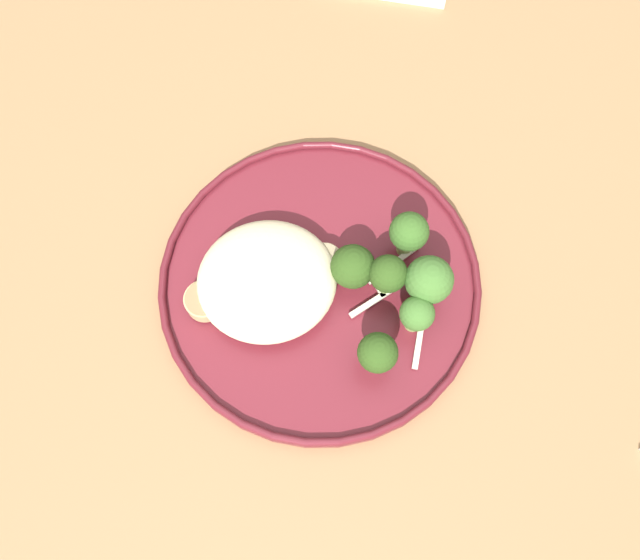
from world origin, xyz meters
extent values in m
plane|color=#665B51|center=(0.00, 0.00, 0.00)|extent=(6.00, 6.00, 0.00)
cube|color=#9E754C|center=(0.00, 0.00, 0.72)|extent=(1.40, 1.00, 0.04)
cube|color=olive|center=(-0.64, -0.44, 0.35)|extent=(0.06, 0.06, 0.70)
cylinder|color=maroon|center=(-0.03, 0.00, 0.74)|extent=(0.29, 0.29, 0.01)
torus|color=maroon|center=(-0.03, 0.00, 0.75)|extent=(0.29, 0.29, 0.01)
ellipsoid|color=beige|center=(0.01, 0.00, 0.77)|extent=(0.12, 0.12, 0.04)
cylinder|color=#DBB77A|center=(0.07, 0.01, 0.76)|extent=(0.03, 0.03, 0.02)
cylinder|color=#8E774F|center=(0.07, 0.01, 0.77)|extent=(0.03, 0.03, 0.00)
cylinder|color=beige|center=(-0.04, -0.02, 0.76)|extent=(0.03, 0.03, 0.01)
cylinder|color=#988766|center=(-0.04, -0.02, 0.77)|extent=(0.03, 0.03, 0.00)
cylinder|color=#DBB77A|center=(0.03, -0.04, 0.76)|extent=(0.03, 0.03, 0.01)
cylinder|color=#8E774F|center=(0.03, -0.04, 0.77)|extent=(0.03, 0.03, 0.00)
cylinder|color=#E5C689|center=(0.05, -0.01, 0.76)|extent=(0.03, 0.03, 0.01)
cylinder|color=#958159|center=(0.05, -0.01, 0.77)|extent=(0.02, 0.02, 0.00)
cylinder|color=#89A356|center=(-0.11, 0.05, 0.76)|extent=(0.02, 0.02, 0.02)
sphere|color=#42702D|center=(-0.11, 0.05, 0.78)|extent=(0.03, 0.03, 0.03)
cylinder|color=#7A994C|center=(-0.09, 0.01, 0.76)|extent=(0.02, 0.02, 0.03)
sphere|color=#2D4C19|center=(-0.09, 0.01, 0.79)|extent=(0.03, 0.03, 0.03)
cylinder|color=#89A356|center=(-0.06, 0.00, 0.76)|extent=(0.01, 0.01, 0.02)
sphere|color=#2D4C19|center=(-0.06, 0.00, 0.78)|extent=(0.04, 0.04, 0.04)
cylinder|color=#7A994C|center=(-0.12, 0.02, 0.76)|extent=(0.02, 0.02, 0.02)
sphere|color=#42702D|center=(-0.12, 0.02, 0.79)|extent=(0.04, 0.04, 0.04)
cylinder|color=#7A994C|center=(-0.07, 0.08, 0.76)|extent=(0.02, 0.02, 0.02)
sphere|color=#2D4C19|center=(-0.07, 0.08, 0.79)|extent=(0.03, 0.03, 0.03)
cylinder|color=#89A356|center=(-0.11, -0.02, 0.76)|extent=(0.02, 0.02, 0.03)
sphere|color=#386023|center=(-0.11, -0.02, 0.79)|extent=(0.03, 0.03, 0.03)
cube|color=silver|center=(-0.08, 0.00, 0.75)|extent=(0.02, 0.05, 0.00)
cube|color=silver|center=(-0.10, -0.01, 0.75)|extent=(0.05, 0.03, 0.00)
cube|color=silver|center=(-0.11, 0.07, 0.75)|extent=(0.02, 0.04, 0.00)
cube|color=silver|center=(-0.07, 0.03, 0.75)|extent=(0.04, 0.02, 0.00)
camera|label=1|loc=(-0.01, 0.20, 1.29)|focal=36.04mm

